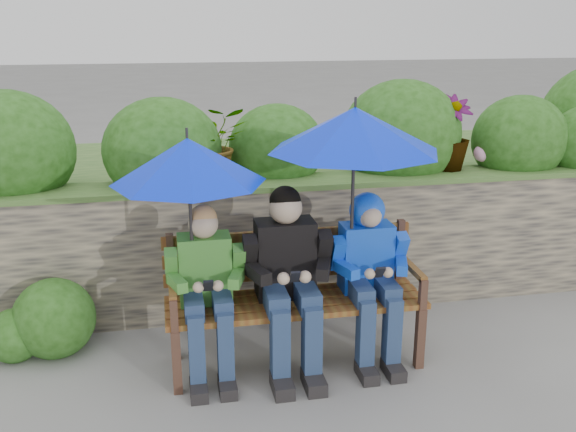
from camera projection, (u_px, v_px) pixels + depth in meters
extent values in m
plane|color=gray|center=(291.00, 352.00, 4.40)|extent=(60.00, 60.00, 0.00)
cube|color=#3C3936|center=(272.00, 247.00, 4.96)|extent=(8.00, 0.40, 1.00)
cube|color=#2F5724|center=(271.00, 183.00, 4.81)|extent=(8.00, 0.42, 0.04)
cube|color=#2F5724|center=(250.00, 207.00, 6.09)|extent=(8.00, 2.00, 0.96)
ellipsoid|color=#1C430F|center=(7.00, 150.00, 4.58)|extent=(0.97, 0.77, 0.87)
ellipsoid|color=#1C430F|center=(163.00, 151.00, 4.71)|extent=(0.87, 0.70, 0.79)
ellipsoid|color=#1C430F|center=(277.00, 147.00, 5.02)|extent=(0.76, 0.61, 0.68)
ellipsoid|color=#1C430F|center=(401.00, 135.00, 5.16)|extent=(0.99, 0.79, 0.89)
ellipsoid|color=#1C430F|center=(519.00, 139.00, 5.27)|extent=(0.81, 0.65, 0.73)
sphere|color=#F2A0D5|center=(31.00, 172.00, 4.54)|extent=(0.14, 0.14, 0.14)
sphere|color=#F2A0D5|center=(281.00, 162.00, 4.88)|extent=(0.14, 0.14, 0.14)
sphere|color=#F2A0D5|center=(482.00, 153.00, 5.18)|extent=(0.14, 0.14, 0.14)
imported|color=#1C430F|center=(214.00, 143.00, 4.74)|extent=(0.50, 0.44, 0.56)
imported|color=#1C430F|center=(450.00, 133.00, 5.08)|extent=(0.33, 0.33, 0.59)
sphere|color=#1C430F|center=(54.00, 318.00, 4.37)|extent=(0.56, 0.56, 0.56)
sphere|color=#1C430F|center=(14.00, 336.00, 4.30)|extent=(0.37, 0.37, 0.37)
cube|color=#432B20|center=(177.00, 362.00, 3.87)|extent=(0.06, 0.06, 0.42)
cube|color=#432B20|center=(175.00, 331.00, 4.26)|extent=(0.06, 0.06, 0.42)
cube|color=#432B20|center=(420.00, 338.00, 4.16)|extent=(0.06, 0.06, 0.42)
cube|color=#432B20|center=(397.00, 311.00, 4.55)|extent=(0.06, 0.06, 0.42)
cube|color=brown|center=(302.00, 315.00, 3.97)|extent=(1.67, 0.09, 0.04)
cube|color=brown|center=(298.00, 307.00, 4.09)|extent=(1.67, 0.09, 0.04)
cube|color=brown|center=(294.00, 299.00, 4.20)|extent=(1.67, 0.09, 0.04)
cube|color=brown|center=(290.00, 291.00, 4.31)|extent=(1.67, 0.09, 0.04)
cube|color=#432B20|center=(171.00, 268.00, 4.15)|extent=(0.05, 0.05, 0.46)
cube|color=brown|center=(172.00, 286.00, 3.94)|extent=(0.05, 0.43, 0.04)
cube|color=#432B20|center=(174.00, 316.00, 3.78)|extent=(0.05, 0.05, 0.20)
cube|color=#432B20|center=(400.00, 252.00, 4.43)|extent=(0.05, 0.05, 0.46)
cube|color=brown|center=(412.00, 268.00, 4.23)|extent=(0.05, 0.43, 0.04)
cube|color=#432B20|center=(423.00, 295.00, 4.06)|extent=(0.05, 0.05, 0.20)
cube|color=brown|center=(289.00, 272.00, 4.33)|extent=(1.67, 0.03, 0.08)
cube|color=brown|center=(289.00, 254.00, 4.29)|extent=(1.67, 0.03, 0.08)
cube|color=brown|center=(289.00, 236.00, 4.25)|extent=(1.67, 0.03, 0.08)
cube|color=#367C1B|center=(205.00, 269.00, 4.06)|extent=(0.33, 0.19, 0.45)
sphere|color=tan|center=(203.00, 224.00, 3.95)|extent=(0.18, 0.18, 0.18)
sphere|color=tan|center=(203.00, 218.00, 3.95)|extent=(0.17, 0.17, 0.17)
cube|color=navy|center=(194.00, 304.00, 3.94)|extent=(0.12, 0.31, 0.12)
cube|color=navy|center=(197.00, 353.00, 3.87)|extent=(0.10, 0.11, 0.51)
cube|color=black|center=(199.00, 390.00, 3.88)|extent=(0.11, 0.21, 0.08)
cube|color=navy|center=(222.00, 302.00, 3.98)|extent=(0.12, 0.31, 0.12)
cube|color=navy|center=(226.00, 351.00, 3.91)|extent=(0.10, 0.11, 0.51)
cube|color=black|center=(228.00, 387.00, 3.92)|extent=(0.11, 0.21, 0.08)
cube|color=#367C1B|center=(171.00, 265.00, 3.96)|extent=(0.08, 0.18, 0.25)
cube|color=#367C1B|center=(177.00, 283.00, 3.86)|extent=(0.12, 0.21, 0.07)
sphere|color=tan|center=(198.00, 287.00, 3.80)|extent=(0.07, 0.07, 0.07)
cube|color=#367C1B|center=(238.00, 261.00, 4.03)|extent=(0.08, 0.18, 0.25)
cube|color=#367C1B|center=(236.00, 279.00, 3.93)|extent=(0.12, 0.21, 0.07)
sphere|color=tan|center=(218.00, 286.00, 3.83)|extent=(0.07, 0.07, 0.07)
cube|color=black|center=(208.00, 286.00, 3.80)|extent=(0.06, 0.07, 0.09)
cube|color=black|center=(285.00, 258.00, 4.14)|extent=(0.38, 0.22, 0.51)
sphere|color=tan|center=(286.00, 207.00, 4.02)|extent=(0.21, 0.21, 0.21)
sphere|color=black|center=(285.00, 201.00, 4.02)|extent=(0.20, 0.20, 0.20)
cube|color=navy|center=(275.00, 298.00, 4.01)|extent=(0.13, 0.35, 0.13)
cube|color=navy|center=(280.00, 349.00, 3.92)|extent=(0.11, 0.12, 0.52)
cube|color=black|center=(282.00, 385.00, 3.93)|extent=(0.12, 0.24, 0.09)
cube|color=navy|center=(306.00, 295.00, 4.05)|extent=(0.13, 0.35, 0.13)
cube|color=navy|center=(312.00, 345.00, 3.96)|extent=(0.11, 0.12, 0.52)
cube|color=black|center=(314.00, 382.00, 3.96)|extent=(0.12, 0.24, 0.09)
cube|color=black|center=(249.00, 254.00, 4.03)|extent=(0.09, 0.20, 0.28)
cube|color=black|center=(258.00, 274.00, 3.92)|extent=(0.14, 0.23, 0.08)
sphere|color=tan|center=(284.00, 278.00, 3.85)|extent=(0.08, 0.08, 0.08)
cube|color=black|center=(323.00, 249.00, 4.11)|extent=(0.09, 0.20, 0.28)
cube|color=black|center=(323.00, 269.00, 4.00)|extent=(0.14, 0.23, 0.08)
sphere|color=tan|center=(305.00, 277.00, 3.88)|extent=(0.08, 0.08, 0.08)
cube|color=black|center=(295.00, 277.00, 3.85)|extent=(0.06, 0.07, 0.09)
cube|color=#0D45B6|center=(366.00, 257.00, 4.25)|extent=(0.33, 0.20, 0.45)
sphere|color=tan|center=(369.00, 213.00, 4.14)|extent=(0.19, 0.19, 0.19)
sphere|color=#0D45B6|center=(367.00, 210.00, 4.17)|extent=(0.23, 0.23, 0.23)
sphere|color=tan|center=(371.00, 216.00, 4.10)|extent=(0.14, 0.14, 0.14)
cube|color=navy|center=(359.00, 290.00, 4.14)|extent=(0.12, 0.32, 0.12)
cube|color=navy|center=(365.00, 338.00, 4.07)|extent=(0.10, 0.11, 0.51)
cube|color=black|center=(367.00, 373.00, 4.07)|extent=(0.11, 0.22, 0.08)
cube|color=navy|center=(385.00, 288.00, 4.17)|extent=(0.12, 0.32, 0.12)
cube|color=navy|center=(392.00, 335.00, 4.10)|extent=(0.10, 0.11, 0.51)
cube|color=black|center=(393.00, 370.00, 4.11)|extent=(0.11, 0.22, 0.08)
cube|color=#0D45B6|center=(337.00, 253.00, 4.15)|extent=(0.08, 0.18, 0.25)
cube|color=#0D45B6|center=(347.00, 270.00, 4.05)|extent=(0.13, 0.21, 0.07)
sphere|color=tan|center=(370.00, 274.00, 3.99)|extent=(0.07, 0.07, 0.07)
cube|color=#0D45B6|center=(399.00, 249.00, 4.23)|extent=(0.08, 0.18, 0.25)
cube|color=#0D45B6|center=(401.00, 266.00, 4.12)|extent=(0.13, 0.21, 0.07)
sphere|color=tan|center=(388.00, 272.00, 4.02)|extent=(0.07, 0.07, 0.07)
cube|color=black|center=(379.00, 272.00, 3.99)|extent=(0.06, 0.07, 0.09)
cone|color=#0020E6|center=(188.00, 160.00, 3.77)|extent=(0.93, 0.93, 0.27)
cylinder|color=black|center=(187.00, 133.00, 3.72)|extent=(0.02, 0.02, 0.06)
cylinder|color=black|center=(191.00, 217.00, 3.87)|extent=(0.02, 0.02, 0.70)
sphere|color=black|center=(193.00, 271.00, 3.98)|extent=(0.04, 0.04, 0.04)
cone|color=#0020E6|center=(355.00, 130.00, 3.92)|extent=(1.09, 1.09, 0.27)
cylinder|color=black|center=(356.00, 102.00, 3.87)|extent=(0.02, 0.02, 0.06)
cylinder|color=black|center=(353.00, 195.00, 4.04)|extent=(0.02, 0.02, 0.83)
sphere|color=black|center=(351.00, 257.00, 4.16)|extent=(0.04, 0.04, 0.04)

